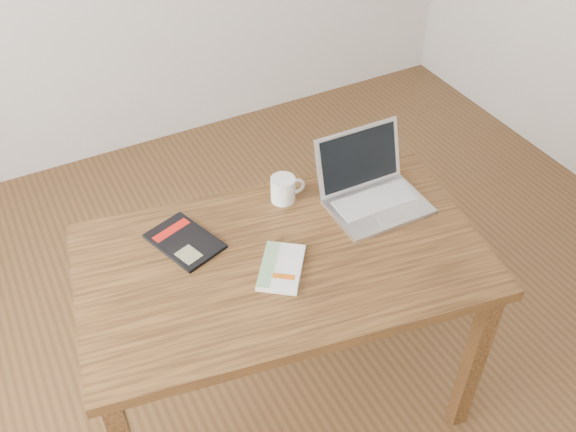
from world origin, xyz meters
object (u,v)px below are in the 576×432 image
white_guidebook (281,268)px  laptop (371,189)px  desk (283,276)px  black_guidebook (185,241)px  coffee_mug (284,189)px

white_guidebook → laptop: 0.45m
desk → white_guidebook: bearing=-112.8°
desk → black_guidebook: bearing=150.7°
desk → white_guidebook: (-0.03, -0.05, 0.10)m
black_guidebook → coffee_mug: coffee_mug is taller
laptop → coffee_mug: (-0.26, 0.14, -0.00)m
black_guidebook → laptop: bearing=-27.5°
laptop → coffee_mug: 0.30m
desk → black_guidebook: size_ratio=5.02×
white_guidebook → black_guidebook: (-0.22, 0.25, -0.00)m
laptop → black_guidebook: bearing=172.1°
black_guidebook → laptop: 0.65m
desk → black_guidebook: black_guidebook is taller
black_guidebook → coffee_mug: (0.38, 0.04, 0.04)m
white_guidebook → desk: bearing=94.3°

